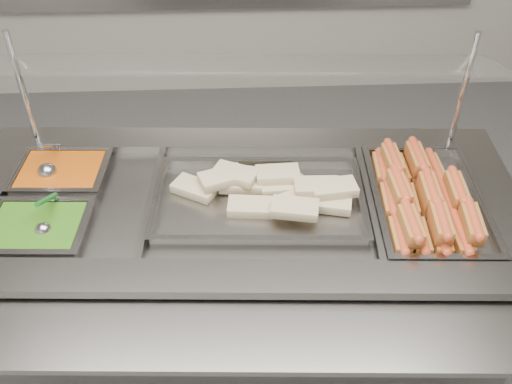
{
  "coord_description": "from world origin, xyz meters",
  "views": [
    {
      "loc": [
        -0.03,
        -1.06,
        2.0
      ],
      "look_at": [
        0.03,
        0.31,
        0.86
      ],
      "focal_mm": 40.0,
      "sensor_mm": 36.0,
      "label": 1
    }
  ],
  "objects_px": {
    "sneeze_guard": "(241,68)",
    "pan_hotdogs": "(425,207)",
    "steam_counter": "(243,286)",
    "pan_wraps": "(259,203)",
    "ladle": "(48,171)",
    "serving_spoon": "(44,225)"
  },
  "relations": [
    {
      "from": "steam_counter",
      "to": "pan_wraps",
      "type": "relative_size",
      "value": 2.74
    },
    {
      "from": "ladle",
      "to": "pan_hotdogs",
      "type": "bearing_deg",
      "value": -8.78
    },
    {
      "from": "pan_hotdogs",
      "to": "pan_wraps",
      "type": "distance_m",
      "value": 0.53
    },
    {
      "from": "sneeze_guard",
      "to": "serving_spoon",
      "type": "height_order",
      "value": "sneeze_guard"
    },
    {
      "from": "sneeze_guard",
      "to": "serving_spoon",
      "type": "xyz_separation_m",
      "value": [
        -0.6,
        -0.31,
        -0.33
      ]
    },
    {
      "from": "pan_hotdogs",
      "to": "serving_spoon",
      "type": "height_order",
      "value": "serving_spoon"
    },
    {
      "from": "sneeze_guard",
      "to": "pan_hotdogs",
      "type": "relative_size",
      "value": 2.93
    },
    {
      "from": "steam_counter",
      "to": "sneeze_guard",
      "type": "distance_m",
      "value": 0.79
    },
    {
      "from": "steam_counter",
      "to": "serving_spoon",
      "type": "relative_size",
      "value": 10.56
    },
    {
      "from": "sneeze_guard",
      "to": "ladle",
      "type": "height_order",
      "value": "sneeze_guard"
    },
    {
      "from": "pan_hotdogs",
      "to": "ladle",
      "type": "distance_m",
      "value": 1.24
    },
    {
      "from": "pan_wraps",
      "to": "serving_spoon",
      "type": "distance_m",
      "value": 0.65
    },
    {
      "from": "steam_counter",
      "to": "serving_spoon",
      "type": "height_order",
      "value": "serving_spoon"
    },
    {
      "from": "sneeze_guard",
      "to": "serving_spoon",
      "type": "distance_m",
      "value": 0.75
    },
    {
      "from": "steam_counter",
      "to": "pan_hotdogs",
      "type": "relative_size",
      "value": 3.39
    },
    {
      "from": "pan_wraps",
      "to": "ladle",
      "type": "xyz_separation_m",
      "value": [
        -0.69,
        0.16,
        0.03
      ]
    },
    {
      "from": "steam_counter",
      "to": "pan_hotdogs",
      "type": "distance_m",
      "value": 0.7
    },
    {
      "from": "serving_spoon",
      "to": "pan_wraps",
      "type": "bearing_deg",
      "value": 9.43
    },
    {
      "from": "steam_counter",
      "to": "serving_spoon",
      "type": "bearing_deg",
      "value": -169.39
    },
    {
      "from": "steam_counter",
      "to": "ladle",
      "type": "distance_m",
      "value": 0.78
    },
    {
      "from": "pan_hotdogs",
      "to": "ladle",
      "type": "relative_size",
      "value": 2.95
    },
    {
      "from": "pan_hotdogs",
      "to": "ladle",
      "type": "height_order",
      "value": "ladle"
    }
  ]
}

